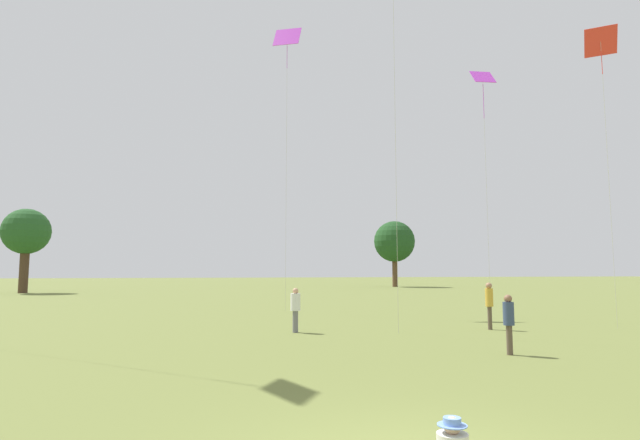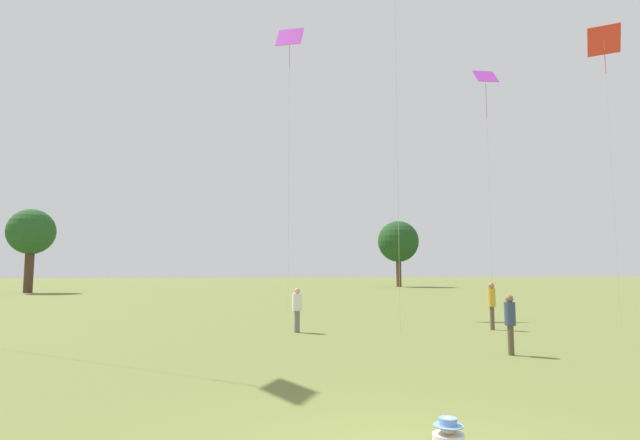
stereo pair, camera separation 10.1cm
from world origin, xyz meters
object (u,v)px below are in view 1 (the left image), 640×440
at_px(kite_5, 287,42).
at_px(kite_0, 483,84).
at_px(kite_4, 601,48).
at_px(distant_tree_0, 26,233).
at_px(person_standing_2, 489,301).
at_px(distant_tree_1, 394,242).
at_px(person_standing_1, 295,306).
at_px(person_standing_0, 509,318).

bearing_deg(kite_5, kite_0, 37.85).
relative_size(kite_4, distant_tree_0, 1.44).
height_order(kite_4, distant_tree_0, kite_4).
xyz_separation_m(kite_0, distant_tree_0, (-30.48, 32.74, -5.36)).
bearing_deg(kite_5, person_standing_2, 12.52).
bearing_deg(distant_tree_1, distant_tree_0, -167.02).
bearing_deg(distant_tree_1, kite_5, -118.96).
bearing_deg(distant_tree_1, person_standing_1, -115.07).
height_order(kite_0, distant_tree_0, kite_0).
xyz_separation_m(person_standing_2, kite_0, (2.57, 4.17, 10.18)).
relative_size(person_standing_2, kite_5, 0.11).
relative_size(person_standing_2, distant_tree_1, 0.20).
distance_m(person_standing_1, kite_5, 16.66).
xyz_separation_m(kite_4, distant_tree_1, (9.16, 47.21, -5.13)).
relative_size(person_standing_2, kite_4, 0.15).
height_order(kite_0, distant_tree_1, kite_0).
bearing_deg(kite_4, person_standing_0, 113.95).
bearing_deg(distant_tree_1, kite_4, -100.98).
xyz_separation_m(person_standing_2, distant_tree_1, (14.22, 46.62, 4.99)).
relative_size(kite_5, distant_tree_1, 1.80).
relative_size(person_standing_1, distant_tree_0, 0.19).
relative_size(person_standing_1, kite_0, 0.13).
bearing_deg(distant_tree_1, kite_0, -105.34).
bearing_deg(person_standing_1, person_standing_2, -22.87).
bearing_deg(distant_tree_0, distant_tree_1, 12.98).
bearing_deg(kite_0, person_standing_0, -67.54).
bearing_deg(person_standing_0, distant_tree_0, -177.27).
distance_m(kite_4, distant_tree_1, 48.36).
distance_m(person_standing_0, person_standing_2, 5.76).
height_order(person_standing_2, kite_0, kite_0).
xyz_separation_m(person_standing_0, distant_tree_1, (16.79, 51.78, 5.11)).
relative_size(person_standing_2, distant_tree_0, 0.21).
distance_m(person_standing_2, kite_0, 11.30).
distance_m(person_standing_1, distant_tree_1, 50.94).
bearing_deg(person_standing_2, distant_tree_0, -67.96).
distance_m(kite_4, distant_tree_0, 50.21).
bearing_deg(distant_tree_1, person_standing_0, -107.97).
bearing_deg(person_standing_1, person_standing_0, -68.66).
relative_size(kite_0, distant_tree_0, 1.46).
relative_size(person_standing_0, kite_4, 0.13).
relative_size(kite_5, distant_tree_0, 1.93).
bearing_deg(distant_tree_0, person_standing_0, -58.93).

